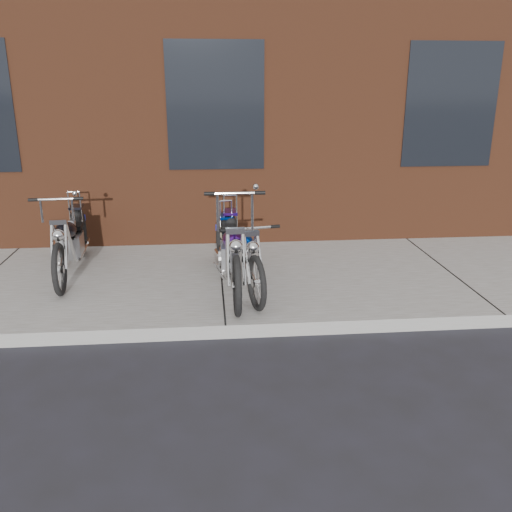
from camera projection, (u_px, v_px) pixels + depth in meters
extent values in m
plane|color=#26252E|center=(226.00, 339.00, 5.58)|extent=(120.00, 120.00, 0.00)
cube|color=gray|center=(221.00, 282.00, 6.98)|extent=(22.00, 3.00, 0.15)
cube|color=#5D2E1A|center=(209.00, 13.00, 11.95)|extent=(22.00, 10.00, 8.00)
torus|color=black|center=(231.00, 244.00, 7.07)|extent=(0.14, 0.73, 0.73)
torus|color=black|center=(238.00, 291.00, 5.56)|extent=(0.07, 0.66, 0.66)
cube|color=gray|center=(233.00, 260.00, 6.45)|extent=(0.29, 0.41, 0.31)
ellipsoid|color=#3E1276|center=(234.00, 243.00, 6.09)|extent=(0.27, 0.56, 0.31)
cube|color=black|center=(232.00, 238.00, 6.64)|extent=(0.24, 0.29, 0.06)
cylinder|color=silver|center=(237.00, 262.00, 5.60)|extent=(0.04, 0.30, 0.55)
cylinder|color=silver|center=(236.00, 196.00, 5.51)|extent=(0.56, 0.03, 0.03)
cylinder|color=silver|center=(231.00, 216.00, 6.87)|extent=(0.02, 0.02, 0.49)
cylinder|color=silver|center=(242.00, 264.00, 6.71)|extent=(0.05, 0.92, 0.05)
torus|color=black|center=(228.00, 246.00, 7.07)|extent=(0.26, 0.70, 0.68)
torus|color=black|center=(260.00, 288.00, 5.72)|extent=(0.18, 0.62, 0.62)
cube|color=gray|center=(239.00, 260.00, 6.51)|extent=(0.33, 0.42, 0.28)
ellipsoid|color=#0337B9|center=(245.00, 245.00, 6.19)|extent=(0.34, 0.56, 0.29)
cube|color=beige|center=(234.00, 240.00, 6.68)|extent=(0.27, 0.30, 0.06)
cylinder|color=silver|center=(257.00, 262.00, 5.75)|extent=(0.09, 0.28, 0.51)
cylinder|color=silver|center=(254.00, 231.00, 5.76)|extent=(0.52, 0.13, 0.03)
cylinder|color=silver|center=(229.00, 220.00, 6.89)|extent=(0.02, 0.02, 0.46)
cylinder|color=silver|center=(244.00, 264.00, 6.77)|extent=(0.21, 0.85, 0.05)
torus|color=black|center=(77.00, 235.00, 7.54)|extent=(0.18, 0.70, 0.70)
torus|color=black|center=(57.00, 273.00, 6.12)|extent=(0.11, 0.63, 0.63)
cube|color=gray|center=(70.00, 249.00, 6.96)|extent=(0.30, 0.41, 0.29)
ellipsoid|color=black|center=(64.00, 233.00, 6.62)|extent=(0.29, 0.55, 0.30)
cube|color=black|center=(72.00, 229.00, 7.14)|extent=(0.25, 0.29, 0.06)
cylinder|color=silver|center=(57.00, 249.00, 6.16)|extent=(0.06, 0.28, 0.52)
cylinder|color=silver|center=(53.00, 201.00, 6.11)|extent=(0.53, 0.07, 0.03)
cylinder|color=silver|center=(74.00, 211.00, 7.35)|extent=(0.02, 0.02, 0.46)
cylinder|color=silver|center=(83.00, 253.00, 7.22)|extent=(0.11, 0.87, 0.05)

